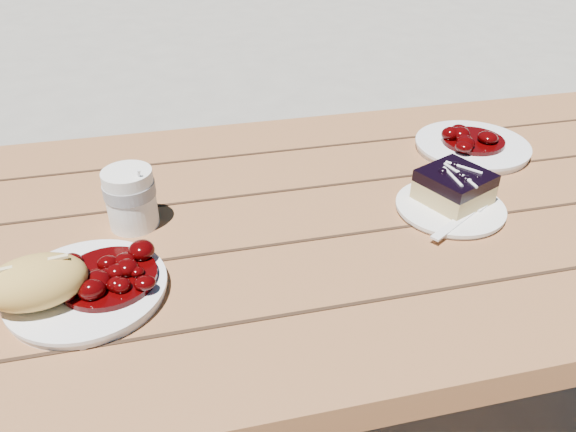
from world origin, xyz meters
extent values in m
cube|color=brown|center=(0.00, 0.00, 0.72)|extent=(2.00, 0.80, 0.05)
cube|color=brown|center=(0.88, 0.32, 0.35)|extent=(0.07, 0.07, 0.70)
cube|color=brown|center=(0.00, 0.65, 0.44)|extent=(1.80, 0.25, 0.04)
cube|color=brown|center=(0.80, 0.65, 0.21)|extent=(0.06, 0.06, 0.42)
cylinder|color=white|center=(-0.29, -0.14, 0.76)|extent=(0.21, 0.21, 0.02)
ellipsoid|color=tan|center=(-0.35, -0.16, 0.80)|extent=(0.14, 0.11, 0.07)
cylinder|color=white|center=(0.30, -0.05, 0.76)|extent=(0.18, 0.18, 0.01)
cube|color=tan|center=(0.31, -0.03, 0.78)|extent=(0.14, 0.14, 0.03)
cube|color=black|center=(0.31, -0.03, 0.80)|extent=(0.14, 0.14, 0.02)
cylinder|color=white|center=(-0.23, 0.03, 0.80)|extent=(0.08, 0.08, 0.10)
cylinder|color=white|center=(0.46, 0.15, 0.76)|extent=(0.23, 0.23, 0.02)
camera|label=1|loc=(-0.16, -0.78, 1.27)|focal=35.00mm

